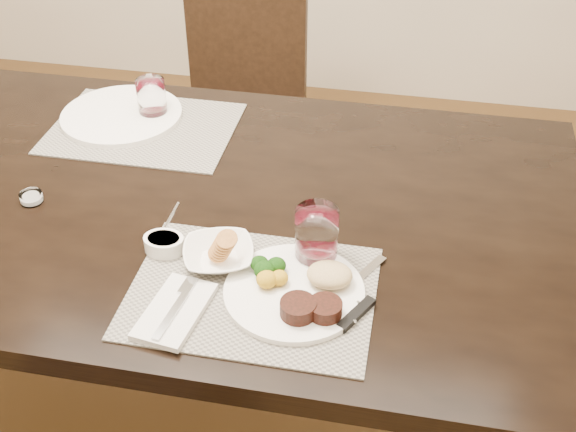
% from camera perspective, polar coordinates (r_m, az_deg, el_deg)
% --- Properties ---
extents(ground_plane, '(4.50, 4.50, 0.00)m').
position_cam_1_polar(ground_plane, '(2.18, -9.36, -14.24)').
color(ground_plane, '#4C3318').
rests_on(ground_plane, ground).
extents(dining_table, '(2.00, 1.00, 0.75)m').
position_cam_1_polar(dining_table, '(1.71, -11.57, -0.18)').
color(dining_table, black).
rests_on(dining_table, ground).
extents(chair_far, '(0.42, 0.42, 0.90)m').
position_cam_1_polar(chair_far, '(2.54, -3.76, 9.55)').
color(chair_far, black).
rests_on(chair_far, ground).
extents(placemat_near, '(0.46, 0.34, 0.00)m').
position_cam_1_polar(placemat_near, '(1.37, -2.85, -6.02)').
color(placemat_near, gray).
rests_on(placemat_near, dining_table).
extents(placemat_far, '(0.46, 0.34, 0.00)m').
position_cam_1_polar(placemat_far, '(1.89, -11.35, 6.82)').
color(placemat_far, gray).
rests_on(placemat_far, dining_table).
extents(dinner_plate, '(0.26, 0.26, 0.05)m').
position_cam_1_polar(dinner_plate, '(1.34, 0.99, -5.86)').
color(dinner_plate, white).
rests_on(dinner_plate, placemat_near).
extents(napkin_fork, '(0.12, 0.18, 0.02)m').
position_cam_1_polar(napkin_fork, '(1.33, -8.92, -7.40)').
color(napkin_fork, white).
rests_on(napkin_fork, placemat_near).
extents(steak_knife, '(0.08, 0.22, 0.01)m').
position_cam_1_polar(steak_knife, '(1.34, 5.55, -6.94)').
color(steak_knife, silver).
rests_on(steak_knife, placemat_near).
extents(cracker_bowl, '(0.17, 0.17, 0.06)m').
position_cam_1_polar(cracker_bowl, '(1.42, -5.51, -3.03)').
color(cracker_bowl, white).
rests_on(cracker_bowl, placemat_near).
extents(sauce_ramekin, '(0.08, 0.12, 0.06)m').
position_cam_1_polar(sauce_ramekin, '(1.46, -9.77, -2.13)').
color(sauce_ramekin, white).
rests_on(sauce_ramekin, placemat_near).
extents(wine_glass_near, '(0.08, 0.08, 0.12)m').
position_cam_1_polar(wine_glass_near, '(1.40, 2.26, -1.75)').
color(wine_glass_near, white).
rests_on(wine_glass_near, placemat_near).
extents(far_plate, '(0.31, 0.31, 0.01)m').
position_cam_1_polar(far_plate, '(1.94, -13.01, 7.79)').
color(far_plate, white).
rests_on(far_plate, placemat_far).
extents(wine_glass_far, '(0.07, 0.07, 0.10)m').
position_cam_1_polar(wine_glass_far, '(1.91, -10.70, 8.98)').
color(wine_glass_far, white).
rests_on(wine_glass_far, placemat_far).
extents(salt_cellar, '(0.05, 0.05, 0.02)m').
position_cam_1_polar(salt_cellar, '(1.68, -19.61, 1.36)').
color(salt_cellar, white).
rests_on(salt_cellar, dining_table).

